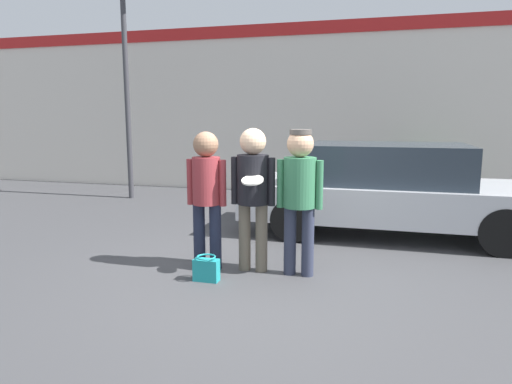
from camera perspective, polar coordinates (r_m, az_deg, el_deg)
The scene contains 9 objects.
ground_plane at distance 5.69m, azimuth 0.62°, elevation -10.40°, with size 56.00×56.00×0.00m, color #3F3F42.
storefront_building at distance 11.63m, azimuth 8.72°, elevation 10.28°, with size 24.00×0.22×4.20m.
person_left at distance 5.74m, azimuth -6.21°, elevation 0.54°, with size 0.52×0.35×1.75m.
person_middle_with_frisbee at distance 5.61m, azimuth -0.39°, elevation 0.83°, with size 0.56×0.60×1.79m.
person_right at distance 5.48m, azimuth 5.48°, elevation 0.57°, with size 0.56×0.39×1.78m.
parked_car_near at distance 7.80m, azimuth 16.44°, elevation 0.35°, with size 4.78×1.96×1.49m.
street_lamp at distance 11.21m, azimuth -14.88°, elevation 18.23°, with size 1.54×0.35×6.02m.
shrub at distance 11.04m, azimuth 19.36°, elevation 1.17°, with size 0.90×0.90×0.90m.
handbag at distance 5.50m, azimuth -6.23°, elevation -9.54°, with size 0.30×0.23×0.30m.
Camera 1 is at (1.35, -5.18, 1.93)m, focal length 32.00 mm.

